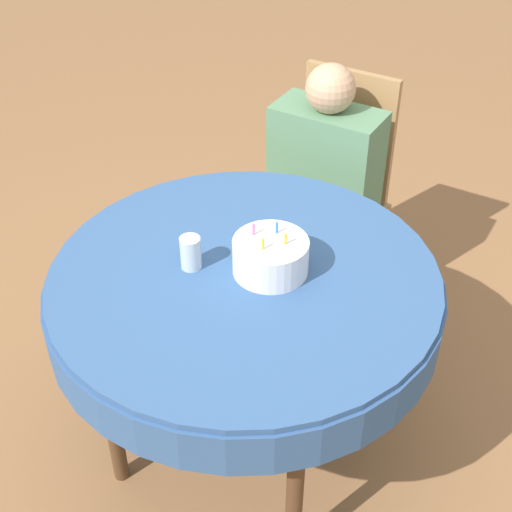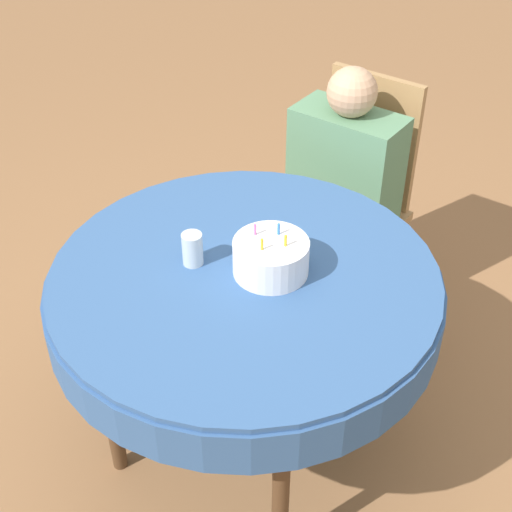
{
  "view_description": "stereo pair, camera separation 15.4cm",
  "coord_description": "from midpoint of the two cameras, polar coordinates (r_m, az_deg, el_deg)",
  "views": [
    {
      "loc": [
        0.74,
        -1.43,
        2.07
      ],
      "look_at": [
        0.03,
        0.01,
        0.83
      ],
      "focal_mm": 50.0,
      "sensor_mm": 36.0,
      "label": 1
    },
    {
      "loc": [
        0.88,
        -1.36,
        2.07
      ],
      "look_at": [
        0.03,
        0.01,
        0.83
      ],
      "focal_mm": 50.0,
      "sensor_mm": 36.0,
      "label": 2
    }
  ],
  "objects": [
    {
      "name": "ground_plane",
      "position": [
        2.63,
        -2.5,
        -14.57
      ],
      "size": [
        12.0,
        12.0,
        0.0
      ],
      "primitive_type": "plane",
      "color": "#8C603D"
    },
    {
      "name": "dining_table",
      "position": [
        2.13,
        -2.99,
        -3.29
      ],
      "size": [
        1.17,
        1.17,
        0.77
      ],
      "color": "#335689",
      "rests_on": "ground_plane"
    },
    {
      "name": "chair",
      "position": [
        2.94,
        4.63,
        5.3
      ],
      "size": [
        0.47,
        0.47,
        0.98
      ],
      "rotation": [
        0.0,
        0.0,
        -0.08
      ],
      "color": "#A37A4C",
      "rests_on": "ground_plane"
    },
    {
      "name": "person",
      "position": [
        2.79,
        3.78,
        6.69
      ],
      "size": [
        0.43,
        0.33,
        1.08
      ],
      "rotation": [
        0.0,
        0.0,
        -0.08
      ],
      "color": "tan",
      "rests_on": "ground_plane"
    },
    {
      "name": "birthday_cake",
      "position": [
        2.05,
        -0.98,
        -0.08
      ],
      "size": [
        0.22,
        0.22,
        0.14
      ],
      "color": "white",
      "rests_on": "dining_table"
    },
    {
      "name": "drinking_glass",
      "position": [
        2.08,
        -7.36,
        0.21
      ],
      "size": [
        0.06,
        0.06,
        0.1
      ],
      "color": "silver",
      "rests_on": "dining_table"
    }
  ]
}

